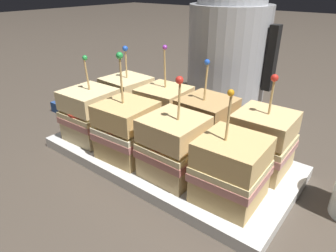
{
  "coord_description": "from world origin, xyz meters",
  "views": [
    {
      "loc": [
        0.28,
        -0.35,
        0.29
      ],
      "look_at": [
        0.0,
        0.0,
        0.07
      ],
      "focal_mm": 32.0,
      "sensor_mm": 36.0,
      "label": 1
    }
  ],
  "objects_px": {
    "sandwich_front_center_left": "(127,130)",
    "sandwich_front_far_right": "(231,170)",
    "sandwich_front_far_left": "(90,114)",
    "sandwich_back_far_left": "(127,100)",
    "sandwich_back_center_right": "(206,125)",
    "napkin_stack": "(84,105)",
    "sandwich_front_center_right": "(174,147)",
    "sandwich_back_center_left": "(164,112)",
    "sandwich_back_far_right": "(262,142)",
    "serving_platter": "(168,156)",
    "kettle_steel": "(228,55)"
  },
  "relations": [
    {
      "from": "serving_platter",
      "to": "sandwich_front_center_right",
      "type": "xyz_separation_m",
      "value": [
        0.05,
        -0.05,
        0.06
      ]
    },
    {
      "from": "sandwich_front_far_right",
      "to": "sandwich_back_center_right",
      "type": "xyz_separation_m",
      "value": [
        -0.1,
        0.09,
        0.0
      ]
    },
    {
      "from": "sandwich_back_center_right",
      "to": "kettle_steel",
      "type": "relative_size",
      "value": 0.59
    },
    {
      "from": "napkin_stack",
      "to": "sandwich_front_center_right",
      "type": "bearing_deg",
      "value": -15.8
    },
    {
      "from": "sandwich_front_far_right",
      "to": "kettle_steel",
      "type": "bearing_deg",
      "value": 119.44
    },
    {
      "from": "sandwich_front_center_right",
      "to": "napkin_stack",
      "type": "height_order",
      "value": "sandwich_front_center_right"
    },
    {
      "from": "sandwich_front_center_left",
      "to": "sandwich_back_center_right",
      "type": "distance_m",
      "value": 0.13
    },
    {
      "from": "sandwich_front_center_left",
      "to": "napkin_stack",
      "type": "distance_m",
      "value": 0.28
    },
    {
      "from": "sandwich_back_far_left",
      "to": "napkin_stack",
      "type": "height_order",
      "value": "sandwich_back_far_left"
    },
    {
      "from": "sandwich_front_center_right",
      "to": "serving_platter",
      "type": "bearing_deg",
      "value": 135.72
    },
    {
      "from": "sandwich_back_far_left",
      "to": "sandwich_back_center_right",
      "type": "xyz_separation_m",
      "value": [
        0.19,
        -0.0,
        -0.0
      ]
    },
    {
      "from": "sandwich_back_center_left",
      "to": "kettle_steel",
      "type": "relative_size",
      "value": 0.63
    },
    {
      "from": "kettle_steel",
      "to": "napkin_stack",
      "type": "height_order",
      "value": "kettle_steel"
    },
    {
      "from": "sandwich_front_far_left",
      "to": "sandwich_back_far_right",
      "type": "distance_m",
      "value": 0.3
    },
    {
      "from": "sandwich_back_center_right",
      "to": "sandwich_back_far_right",
      "type": "bearing_deg",
      "value": 1.44
    },
    {
      "from": "sandwich_front_center_right",
      "to": "sandwich_back_center_right",
      "type": "bearing_deg",
      "value": 91.43
    },
    {
      "from": "sandwich_front_far_left",
      "to": "sandwich_front_far_right",
      "type": "bearing_deg",
      "value": 0.26
    },
    {
      "from": "sandwich_front_far_right",
      "to": "kettle_steel",
      "type": "distance_m",
      "value": 0.41
    },
    {
      "from": "sandwich_back_far_left",
      "to": "sandwich_front_far_right",
      "type": "bearing_deg",
      "value": -18.11
    },
    {
      "from": "sandwich_back_far_left",
      "to": "sandwich_back_center_left",
      "type": "height_order",
      "value": "sandwich_back_center_left"
    },
    {
      "from": "sandwich_back_far_left",
      "to": "sandwich_back_center_right",
      "type": "height_order",
      "value": "sandwich_back_center_right"
    },
    {
      "from": "sandwich_front_center_right",
      "to": "sandwich_front_far_left",
      "type": "bearing_deg",
      "value": -179.94
    },
    {
      "from": "serving_platter",
      "to": "sandwich_front_far_left",
      "type": "xyz_separation_m",
      "value": [
        -0.14,
        -0.05,
        0.06
      ]
    },
    {
      "from": "sandwich_back_center_left",
      "to": "napkin_stack",
      "type": "bearing_deg",
      "value": 178.63
    },
    {
      "from": "sandwich_front_center_left",
      "to": "napkin_stack",
      "type": "bearing_deg",
      "value": 158.13
    },
    {
      "from": "sandwich_front_center_right",
      "to": "sandwich_back_far_right",
      "type": "distance_m",
      "value": 0.14
    },
    {
      "from": "sandwich_front_center_right",
      "to": "sandwich_front_far_right",
      "type": "height_order",
      "value": "same"
    },
    {
      "from": "serving_platter",
      "to": "sandwich_back_far_left",
      "type": "relative_size",
      "value": 2.72
    },
    {
      "from": "sandwich_front_center_left",
      "to": "sandwich_front_far_right",
      "type": "xyz_separation_m",
      "value": [
        0.19,
        0.0,
        -0.0
      ]
    },
    {
      "from": "sandwich_front_center_left",
      "to": "kettle_steel",
      "type": "bearing_deg",
      "value": 91.71
    },
    {
      "from": "sandwich_front_center_left",
      "to": "sandwich_back_center_right",
      "type": "xyz_separation_m",
      "value": [
        0.09,
        0.1,
        -0.0
      ]
    },
    {
      "from": "sandwich_front_center_left",
      "to": "sandwich_back_far_left",
      "type": "relative_size",
      "value": 1.11
    },
    {
      "from": "sandwich_back_far_left",
      "to": "napkin_stack",
      "type": "relative_size",
      "value": 1.39
    },
    {
      "from": "sandwich_front_center_left",
      "to": "sandwich_back_center_right",
      "type": "relative_size",
      "value": 1.09
    },
    {
      "from": "sandwich_back_far_left",
      "to": "kettle_steel",
      "type": "height_order",
      "value": "kettle_steel"
    },
    {
      "from": "sandwich_front_far_left",
      "to": "sandwich_front_far_right",
      "type": "distance_m",
      "value": 0.29
    },
    {
      "from": "serving_platter",
      "to": "sandwich_front_center_left",
      "type": "relative_size",
      "value": 2.45
    },
    {
      "from": "sandwich_front_center_right",
      "to": "sandwich_back_far_left",
      "type": "distance_m",
      "value": 0.21
    },
    {
      "from": "sandwich_back_center_left",
      "to": "sandwich_back_far_right",
      "type": "bearing_deg",
      "value": 1.06
    },
    {
      "from": "sandwich_front_center_left",
      "to": "napkin_stack",
      "type": "xyz_separation_m",
      "value": [
        -0.25,
        0.1,
        -0.05
      ]
    },
    {
      "from": "sandwich_front_far_right",
      "to": "sandwich_back_far_left",
      "type": "xyz_separation_m",
      "value": [
        -0.29,
        0.09,
        0.0
      ]
    },
    {
      "from": "sandwich_front_far_right",
      "to": "sandwich_front_far_left",
      "type": "bearing_deg",
      "value": -179.74
    },
    {
      "from": "sandwich_back_center_right",
      "to": "kettle_steel",
      "type": "distance_m",
      "value": 0.28
    },
    {
      "from": "sandwich_front_far_right",
      "to": "sandwich_back_center_right",
      "type": "relative_size",
      "value": 0.97
    },
    {
      "from": "sandwich_front_far_left",
      "to": "sandwich_back_far_left",
      "type": "bearing_deg",
      "value": 90.11
    },
    {
      "from": "sandwich_front_far_left",
      "to": "sandwich_back_center_right",
      "type": "height_order",
      "value": "sandwich_back_center_right"
    },
    {
      "from": "serving_platter",
      "to": "kettle_steel",
      "type": "bearing_deg",
      "value": 100.6
    },
    {
      "from": "sandwich_front_far_right",
      "to": "napkin_stack",
      "type": "distance_m",
      "value": 0.45
    },
    {
      "from": "sandwich_back_far_right",
      "to": "sandwich_back_far_left",
      "type": "bearing_deg",
      "value": -179.7
    },
    {
      "from": "sandwich_back_far_right",
      "to": "kettle_steel",
      "type": "relative_size",
      "value": 0.56
    }
  ]
}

